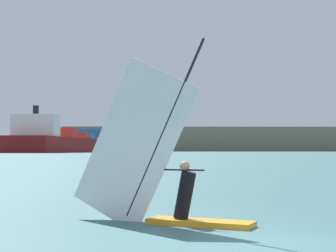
{
  "coord_description": "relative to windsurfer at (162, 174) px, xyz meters",
  "views": [
    {
      "loc": [
        -0.36,
        -9.09,
        1.59
      ],
      "look_at": [
        -3.57,
        13.65,
        2.66
      ],
      "focal_mm": 56.55,
      "sensor_mm": 36.0,
      "label": 1
    }
  ],
  "objects": [
    {
      "name": "distant_headland",
      "position": [
        136.46,
        1068.62,
        19.3
      ],
      "size": [
        964.91,
        513.43,
        40.74
      ],
      "primitive_type": "cube",
      "rotation": [
        0.0,
        0.0,
        0.15
      ],
      "color": "#756B56",
      "rests_on": "ground_plane"
    },
    {
      "name": "ground_plane",
      "position": [
        2.12,
        -2.43,
        -1.07
      ],
      "size": [
        4000.0,
        4000.0,
        0.0
      ],
      "primitive_type": "plane",
      "color": "#386066"
    },
    {
      "name": "cargo_ship",
      "position": [
        -138.58,
        406.92,
        7.26
      ],
      "size": [
        39.74,
        212.45,
        31.72
      ],
      "rotation": [
        0.0,
        0.0,
        1.61
      ],
      "color": "maroon",
      "rests_on": "ground_plane"
    },
    {
      "name": "windsurfer",
      "position": [
        0.0,
        0.0,
        0.0
      ],
      "size": [
        4.25,
        1.55,
        4.29
      ],
      "rotation": [
        0.0,
        0.0,
        6.0
      ],
      "color": "orange",
      "rests_on": "ground_plane"
    }
  ]
}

